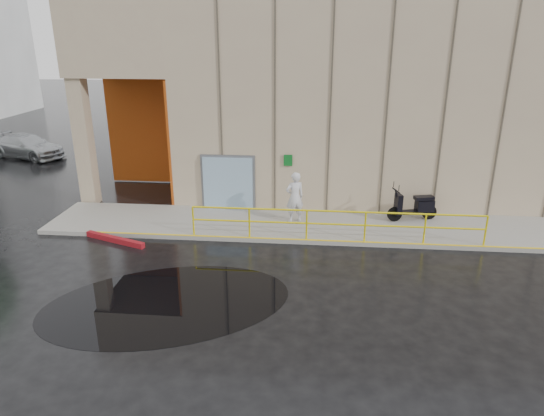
# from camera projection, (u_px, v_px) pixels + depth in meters

# --- Properties ---
(ground) EXTENTS (120.00, 120.00, 0.00)m
(ground) POSITION_uv_depth(u_px,v_px,m) (185.00, 284.00, 13.47)
(ground) COLOR black
(ground) RESTS_ON ground
(sidewalk) EXTENTS (20.00, 3.00, 0.15)m
(sidewalk) POSITION_uv_depth(u_px,v_px,m) (327.00, 226.00, 17.31)
(sidewalk) COLOR gray
(sidewalk) RESTS_ON ground
(building) EXTENTS (20.00, 10.17, 8.00)m
(building) POSITION_uv_depth(u_px,v_px,m) (353.00, 89.00, 21.88)
(building) COLOR tan
(building) RESTS_ON ground
(guardrail) EXTENTS (9.56, 0.06, 1.03)m
(guardrail) POSITION_uv_depth(u_px,v_px,m) (336.00, 225.00, 15.82)
(guardrail) COLOR yellow
(guardrail) RESTS_ON sidewalk
(person) EXTENTS (0.79, 0.68, 1.85)m
(person) POSITION_uv_depth(u_px,v_px,m) (295.00, 197.00, 17.25)
(person) COLOR silver
(person) RESTS_ON sidewalk
(scooter) EXTENTS (1.90, 1.03, 1.44)m
(scooter) POSITION_uv_depth(u_px,v_px,m) (414.00, 199.00, 17.41)
(scooter) COLOR black
(scooter) RESTS_ON sidewalk
(red_curb) EXTENTS (2.31, 1.03, 0.18)m
(red_curb) POSITION_uv_depth(u_px,v_px,m) (115.00, 239.00, 16.17)
(red_curb) COLOR maroon
(red_curb) RESTS_ON ground
(puddle) EXTENTS (7.39, 5.92, 0.01)m
(puddle) POSITION_uv_depth(u_px,v_px,m) (168.00, 302.00, 12.56)
(puddle) COLOR black
(puddle) RESTS_ON ground
(car_c) EXTENTS (4.77, 3.06, 1.29)m
(car_c) POSITION_uv_depth(u_px,v_px,m) (27.00, 146.00, 26.97)
(car_c) COLOR #B6BABE
(car_c) RESTS_ON ground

